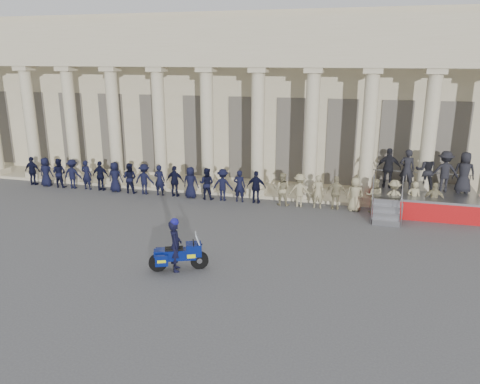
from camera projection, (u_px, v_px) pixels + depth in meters
ground at (169, 255)px, 16.55m from camera, size 90.00×90.00×0.00m
building at (262, 94)px, 28.96m from camera, size 40.00×12.50×9.00m
officer_rank at (208, 184)px, 22.87m from camera, size 21.36×0.59×1.57m
reviewing_stand at (427, 178)px, 20.98m from camera, size 4.50×4.26×2.76m
motorcycle at (179, 254)px, 15.25m from camera, size 1.84×1.16×1.25m
rider at (175, 245)px, 15.14m from camera, size 0.62×0.74×1.81m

